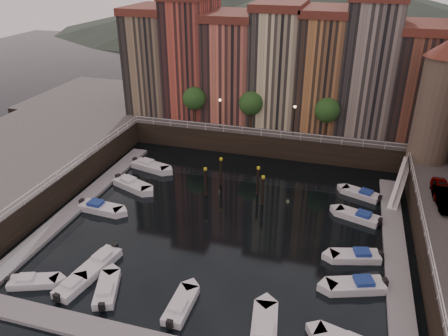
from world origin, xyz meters
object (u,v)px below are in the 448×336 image
(boat_left_2, at_px, (100,208))
(gangway, at_px, (401,181))
(boat_left_3, at_px, (132,185))
(car_a, at_px, (441,190))
(car_b, at_px, (445,200))
(corner_tower, at_px, (440,99))
(mooring_pilings, at_px, (236,182))
(boat_left_0, at_px, (32,281))

(boat_left_2, bearing_deg, gangway, 25.84)
(boat_left_2, height_order, boat_left_3, boat_left_3)
(car_a, bearing_deg, car_b, -87.56)
(car_b, bearing_deg, corner_tower, 86.94)
(mooring_pilings, distance_m, car_b, 20.97)
(boat_left_3, xyz_separation_m, car_b, (32.87, 0.03, 3.34))
(car_b, bearing_deg, boat_left_2, -175.31)
(gangway, height_order, car_a, car_a)
(boat_left_3, distance_m, car_a, 33.02)
(mooring_pilings, relative_size, boat_left_0, 1.62)
(boat_left_0, relative_size, car_b, 0.94)
(boat_left_0, relative_size, boat_left_3, 0.80)
(gangway, xyz_separation_m, mooring_pilings, (-17.56, -4.84, -0.27))
(boat_left_3, distance_m, car_b, 33.04)
(corner_tower, distance_m, gangway, 9.86)
(boat_left_0, bearing_deg, car_a, 9.79)
(gangway, distance_m, boat_left_2, 32.90)
(boat_left_0, bearing_deg, car_b, 6.95)
(gangway, relative_size, boat_left_2, 1.67)
(gangway, relative_size, boat_left_3, 1.58)
(gangway, height_order, boat_left_0, gangway)
(gangway, bearing_deg, boat_left_0, -141.13)
(boat_left_3, xyz_separation_m, car_a, (32.78, 2.12, 3.30))
(boat_left_2, xyz_separation_m, car_b, (33.73, 5.61, 3.36))
(gangway, relative_size, boat_left_0, 1.97)
(boat_left_0, height_order, car_b, car_b)
(gangway, bearing_deg, car_a, -55.38)
(gangway, distance_m, boat_left_3, 30.42)
(mooring_pilings, height_order, car_b, car_b)
(mooring_pilings, distance_m, boat_left_0, 22.82)
(corner_tower, xyz_separation_m, boat_left_2, (-33.40, -16.75, -9.81))
(car_a, height_order, car_b, car_b)
(mooring_pilings, bearing_deg, corner_tower, 24.54)
(corner_tower, bearing_deg, gangway, -122.80)
(boat_left_2, relative_size, boat_left_3, 0.94)
(boat_left_2, bearing_deg, boat_left_3, 85.26)
(mooring_pilings, bearing_deg, gangway, 15.41)
(corner_tower, relative_size, boat_left_3, 2.62)
(mooring_pilings, bearing_deg, boat_left_0, -122.56)
(boat_left_0, xyz_separation_m, car_a, (32.96, 19.49, 3.38))
(mooring_pilings, height_order, boat_left_3, mooring_pilings)
(gangway, height_order, car_b, car_b)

